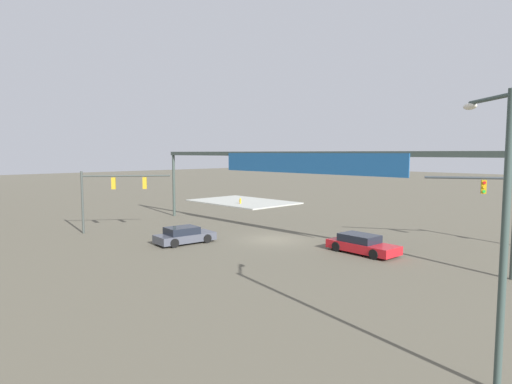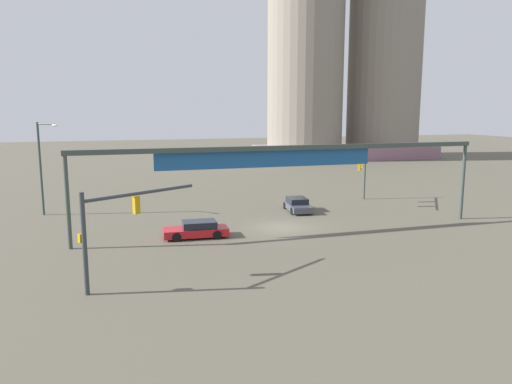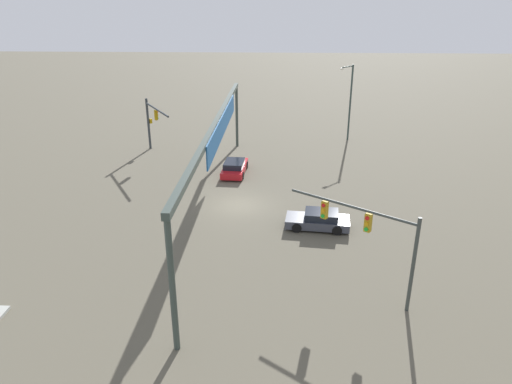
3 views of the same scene
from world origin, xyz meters
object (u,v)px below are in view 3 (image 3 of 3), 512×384
at_px(traffic_signal_near_corner, 152,118).
at_px(streetlamp_curved_arm, 349,98).
at_px(sedan_car_waiting_far, 318,220).
at_px(sedan_car_approaching, 235,167).
at_px(traffic_signal_opposite_side, 370,230).

xyz_separation_m(traffic_signal_near_corner, streetlamp_curved_arm, (-5.57, 20.02, 1.14)).
bearing_deg(streetlamp_curved_arm, sedan_car_waiting_far, 29.19).
xyz_separation_m(sedan_car_approaching, sedan_car_waiting_far, (10.50, 6.58, -0.00)).
xyz_separation_m(traffic_signal_near_corner, traffic_signal_opposite_side, (23.87, 16.98, 0.07)).
distance_m(traffic_signal_near_corner, traffic_signal_opposite_side, 29.29).
height_order(streetlamp_curved_arm, sedan_car_waiting_far, streetlamp_curved_arm).
height_order(traffic_signal_opposite_side, streetlamp_curved_arm, streetlamp_curved_arm).
bearing_deg(traffic_signal_near_corner, sedan_car_waiting_far, 12.18).
xyz_separation_m(traffic_signal_opposite_side, sedan_car_approaching, (-18.03, -8.35, -3.08)).
relative_size(streetlamp_curved_arm, sedan_car_approaching, 1.71).
distance_m(traffic_signal_opposite_side, streetlamp_curved_arm, 29.62).
relative_size(sedan_car_approaching, sedan_car_waiting_far, 1.08).
height_order(streetlamp_curved_arm, sedan_car_approaching, streetlamp_curved_arm).
distance_m(sedan_car_approaching, sedan_car_waiting_far, 12.39).
relative_size(traffic_signal_opposite_side, streetlamp_curved_arm, 0.71).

